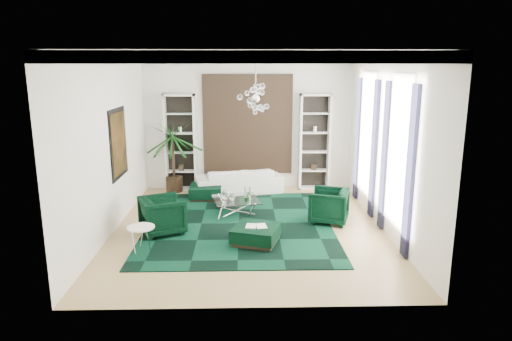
{
  "coord_description": "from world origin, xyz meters",
  "views": [
    {
      "loc": [
        -0.1,
        -9.77,
        3.59
      ],
      "look_at": [
        0.17,
        0.5,
        1.21
      ],
      "focal_mm": 32.0,
      "sensor_mm": 36.0,
      "label": 1
    }
  ],
  "objects_px": {
    "ottoman_side": "(206,192)",
    "coffee_table": "(236,206)",
    "armchair_right": "(329,206)",
    "side_table": "(142,240)",
    "armchair_left": "(163,215)",
    "palm": "(173,147)",
    "ottoman_front": "(256,235)",
    "sofa": "(239,181)"
  },
  "relations": [
    {
      "from": "side_table",
      "to": "coffee_table",
      "type": "bearing_deg",
      "value": 52.28
    },
    {
      "from": "ottoman_side",
      "to": "ottoman_front",
      "type": "bearing_deg",
      "value": -68.05
    },
    {
      "from": "armchair_left",
      "to": "coffee_table",
      "type": "distance_m",
      "value": 2.05
    },
    {
      "from": "armchair_left",
      "to": "side_table",
      "type": "height_order",
      "value": "armchair_left"
    },
    {
      "from": "sofa",
      "to": "palm",
      "type": "height_order",
      "value": "palm"
    },
    {
      "from": "sofa",
      "to": "palm",
      "type": "xyz_separation_m",
      "value": [
        -1.88,
        0.19,
        0.97
      ]
    },
    {
      "from": "ottoman_side",
      "to": "coffee_table",
      "type": "bearing_deg",
      "value": -56.96
    },
    {
      "from": "armchair_right",
      "to": "ottoman_front",
      "type": "bearing_deg",
      "value": -36.08
    },
    {
      "from": "coffee_table",
      "to": "palm",
      "type": "relative_size",
      "value": 0.41
    },
    {
      "from": "armchair_right",
      "to": "coffee_table",
      "type": "distance_m",
      "value": 2.29
    },
    {
      "from": "coffee_table",
      "to": "palm",
      "type": "height_order",
      "value": "palm"
    },
    {
      "from": "side_table",
      "to": "palm",
      "type": "distance_m",
      "value": 4.57
    },
    {
      "from": "sofa",
      "to": "ottoman_side",
      "type": "bearing_deg",
      "value": 21.28
    },
    {
      "from": "sofa",
      "to": "armchair_left",
      "type": "distance_m",
      "value": 3.59
    },
    {
      "from": "ottoman_front",
      "to": "ottoman_side",
      "type": "bearing_deg",
      "value": 111.95
    },
    {
      "from": "armchair_left",
      "to": "coffee_table",
      "type": "height_order",
      "value": "armchair_left"
    },
    {
      "from": "coffee_table",
      "to": "ottoman_front",
      "type": "distance_m",
      "value": 1.96
    },
    {
      "from": "armchair_left",
      "to": "armchair_right",
      "type": "bearing_deg",
      "value": -104.89
    },
    {
      "from": "armchair_right",
      "to": "side_table",
      "type": "relative_size",
      "value": 1.63
    },
    {
      "from": "ottoman_front",
      "to": "palm",
      "type": "height_order",
      "value": "palm"
    },
    {
      "from": "side_table",
      "to": "sofa",
      "type": "bearing_deg",
      "value": 66.38
    },
    {
      "from": "armchair_right",
      "to": "side_table",
      "type": "distance_m",
      "value": 4.32
    },
    {
      "from": "armchair_left",
      "to": "ottoman_side",
      "type": "bearing_deg",
      "value": -39.72
    },
    {
      "from": "armchair_right",
      "to": "coffee_table",
      "type": "xyz_separation_m",
      "value": [
        -2.17,
        0.68,
        -0.21
      ]
    },
    {
      "from": "palm",
      "to": "ottoman_side",
      "type": "bearing_deg",
      "value": -38.93
    },
    {
      "from": "ottoman_side",
      "to": "armchair_right",
      "type": "bearing_deg",
      "value": -33.3
    },
    {
      "from": "ottoman_side",
      "to": "side_table",
      "type": "relative_size",
      "value": 1.6
    },
    {
      "from": "armchair_right",
      "to": "ottoman_front",
      "type": "relative_size",
      "value": 0.98
    },
    {
      "from": "sofa",
      "to": "armchair_left",
      "type": "relative_size",
      "value": 2.7
    },
    {
      "from": "coffee_table",
      "to": "ottoman_front",
      "type": "bearing_deg",
      "value": -76.86
    },
    {
      "from": "side_table",
      "to": "ottoman_side",
      "type": "bearing_deg",
      "value": 75.32
    },
    {
      "from": "armchair_right",
      "to": "side_table",
      "type": "height_order",
      "value": "armchair_right"
    },
    {
      "from": "armchair_left",
      "to": "ottoman_side",
      "type": "distance_m",
      "value": 2.72
    },
    {
      "from": "armchair_left",
      "to": "coffee_table",
      "type": "xyz_separation_m",
      "value": [
        1.57,
        1.3,
        -0.22
      ]
    },
    {
      "from": "side_table",
      "to": "ottoman_front",
      "type": "bearing_deg",
      "value": 10.76
    },
    {
      "from": "coffee_table",
      "to": "armchair_left",
      "type": "bearing_deg",
      "value": -140.38
    },
    {
      "from": "armchair_left",
      "to": "ottoman_side",
      "type": "height_order",
      "value": "armchair_left"
    },
    {
      "from": "coffee_table",
      "to": "ottoman_front",
      "type": "relative_size",
      "value": 1.23
    },
    {
      "from": "coffee_table",
      "to": "ottoman_side",
      "type": "xyz_separation_m",
      "value": [
        -0.85,
        1.31,
        0.0
      ]
    },
    {
      "from": "armchair_right",
      "to": "coffee_table",
      "type": "relative_size",
      "value": 0.8
    },
    {
      "from": "palm",
      "to": "ottoman_front",
      "type": "bearing_deg",
      "value": -60.44
    },
    {
      "from": "coffee_table",
      "to": "side_table",
      "type": "bearing_deg",
      "value": -127.72
    }
  ]
}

